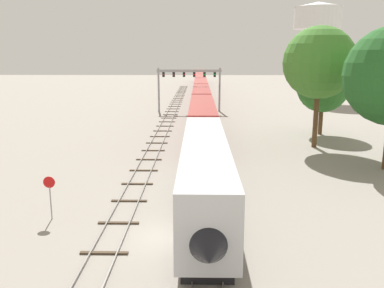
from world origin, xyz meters
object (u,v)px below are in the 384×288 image
Objects in this scene: signal_gantry at (189,79)px; trackside_tree_left at (319,63)px; passenger_train at (201,90)px; water_tower at (317,22)px; stop_sign at (50,192)px; trackside_tree_right at (323,87)px.

signal_gantry is 34.26m from trackside_tree_left.
passenger_train is 7.07× the size of water_tower.
trackside_tree_right is (25.97, 29.52, 4.53)m from stop_sign.
trackside_tree_left reaches higher than signal_gantry.
passenger_train is at bearing 82.88° from signal_gantry.
trackside_tree_right reaches higher than signal_gantry.
water_tower is (26.70, 2.30, 15.19)m from passenger_train.
trackside_tree_right is at bearing 69.41° from trackside_tree_left.
stop_sign is at bearing -131.34° from trackside_tree_right.
trackside_tree_right is (15.97, -40.57, 3.79)m from passenger_train.
signal_gantry is at bearing 116.58° from trackside_tree_left.
signal_gantry is 0.54× the size of water_tower.
signal_gantry is 0.88× the size of trackside_tree_left.
stop_sign is 39.58m from trackside_tree_right.
signal_gantry is at bearing 128.94° from trackside_tree_right.
signal_gantry is 4.20× the size of stop_sign.
stop_sign is 0.21× the size of trackside_tree_left.
passenger_train is 16.06× the size of trackside_tree_right.
water_tower is at bearing 35.06° from signal_gantry.
water_tower reaches higher than signal_gantry.
signal_gantry is at bearing -97.12° from passenger_train.
trackside_tree_right is (-10.72, -42.87, -11.41)m from water_tower.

